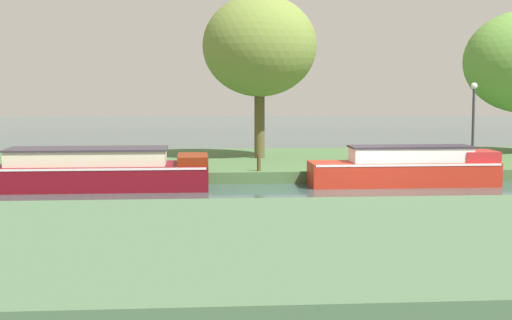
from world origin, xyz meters
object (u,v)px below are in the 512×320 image
at_px(maroon_narrowboat, 103,170).
at_px(mooring_post_near, 259,162).
at_px(red_barge, 408,168).
at_px(willow_tree_left, 260,46).
at_px(lamp_post, 473,114).

relative_size(maroon_narrowboat, mooring_post_near, 11.19).
relative_size(red_barge, mooring_post_near, 10.47).
bearing_deg(willow_tree_left, mooring_post_near, -95.32).
distance_m(red_barge, mooring_post_near, 5.08).
distance_m(red_barge, maroon_narrowboat, 10.12).
relative_size(lamp_post, mooring_post_near, 5.09).
relative_size(willow_tree_left, lamp_post, 2.16).
height_order(red_barge, maroon_narrowboat, red_barge).
distance_m(maroon_narrowboat, mooring_post_near, 5.34).
height_order(red_barge, mooring_post_near, red_barge).
xyz_separation_m(maroon_narrowboat, willow_tree_left, (5.64, 6.02, 4.31)).
distance_m(red_barge, lamp_post, 4.29).
height_order(maroon_narrowboat, mooring_post_near, maroon_narrowboat).
distance_m(maroon_narrowboat, willow_tree_left, 9.31).
relative_size(red_barge, willow_tree_left, 0.95).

